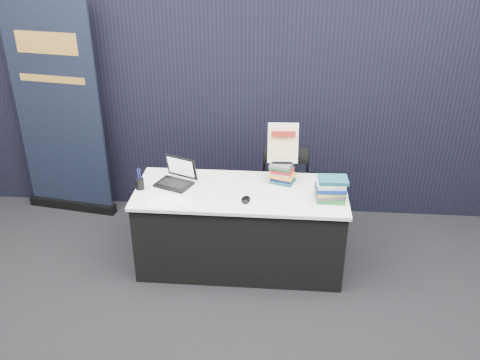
% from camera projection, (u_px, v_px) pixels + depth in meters
% --- Properties ---
extents(floor, '(8.00, 8.00, 0.00)m').
position_uv_depth(floor, '(235.00, 302.00, 4.40)').
color(floor, black).
rests_on(floor, ground).
extents(wall_back, '(8.00, 0.02, 3.50)m').
position_uv_depth(wall_back, '(262.00, 1.00, 7.12)').
color(wall_back, beige).
rests_on(wall_back, floor).
extents(drape_partition, '(6.00, 0.08, 2.40)m').
position_uv_depth(drape_partition, '(249.00, 100.00, 5.25)').
color(drape_partition, black).
rests_on(drape_partition, floor).
extents(display_table, '(1.80, 0.75, 0.75)m').
position_uv_depth(display_table, '(241.00, 228.00, 4.71)').
color(display_table, black).
rests_on(display_table, floor).
extents(laptop, '(0.35, 0.34, 0.23)m').
position_uv_depth(laptop, '(174.00, 178.00, 4.63)').
color(laptop, black).
rests_on(laptop, display_table).
extents(mouse, '(0.09, 0.13, 0.04)m').
position_uv_depth(mouse, '(246.00, 199.00, 4.36)').
color(mouse, black).
rests_on(mouse, display_table).
extents(brochure_left, '(0.28, 0.20, 0.00)m').
position_uv_depth(brochure_left, '(175.00, 200.00, 4.39)').
color(brochure_left, white).
rests_on(brochure_left, display_table).
extents(brochure_mid, '(0.28, 0.22, 0.00)m').
position_uv_depth(brochure_mid, '(163.00, 203.00, 4.35)').
color(brochure_mid, white).
rests_on(brochure_mid, display_table).
extents(brochure_right, '(0.38, 0.31, 0.00)m').
position_uv_depth(brochure_right, '(192.00, 190.00, 4.55)').
color(brochure_right, silver).
rests_on(brochure_right, display_table).
extents(pen_cup, '(0.10, 0.10, 0.10)m').
position_uv_depth(pen_cup, '(140.00, 184.00, 4.54)').
color(pen_cup, black).
rests_on(pen_cup, display_table).
extents(book_stack_tall, '(0.23, 0.20, 0.18)m').
position_uv_depth(book_stack_tall, '(282.00, 173.00, 4.63)').
color(book_stack_tall, '#164753').
rests_on(book_stack_tall, display_table).
extents(book_stack_short, '(0.24, 0.19, 0.20)m').
position_uv_depth(book_stack_short, '(331.00, 189.00, 4.35)').
color(book_stack_short, '#1B6830').
rests_on(book_stack_short, display_table).
extents(info_sign, '(0.26, 0.14, 0.35)m').
position_uv_depth(info_sign, '(283.00, 144.00, 4.54)').
color(info_sign, black).
rests_on(info_sign, book_stack_tall).
extents(pullup_banner, '(0.97, 0.25, 2.29)m').
position_uv_depth(pullup_banner, '(59.00, 119.00, 5.29)').
color(pullup_banner, black).
rests_on(pullup_banner, floor).
extents(stacking_chair, '(0.43, 0.44, 0.94)m').
position_uv_depth(stacking_chair, '(285.00, 195.00, 4.94)').
color(stacking_chair, black).
rests_on(stacking_chair, floor).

